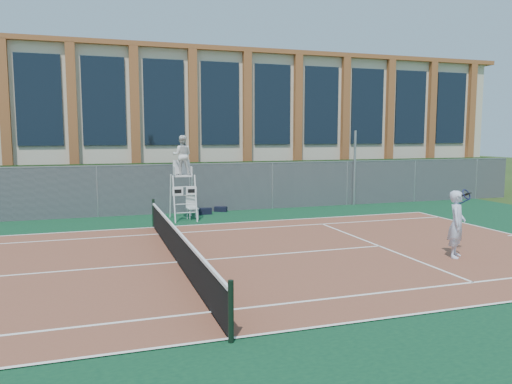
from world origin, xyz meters
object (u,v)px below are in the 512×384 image
object	(u,v)px
steel_pole	(355,168)
plastic_chair	(192,206)
tennis_player	(457,224)
umpire_chair	(182,158)

from	to	relation	value
steel_pole	plastic_chair	world-z (taller)	steel_pole
plastic_chair	tennis_player	xyz separation A→B (m)	(5.95, -8.98, 0.43)
umpire_chair	tennis_player	xyz separation A→B (m)	(6.32, -8.98, -1.60)
umpire_chair	tennis_player	bearing A→B (deg)	-54.84
plastic_chair	umpire_chair	bearing A→B (deg)	-179.16
steel_pole	tennis_player	bearing A→B (deg)	-103.98
steel_pole	umpire_chair	distance (m)	9.15
plastic_chair	tennis_player	bearing A→B (deg)	-56.48
steel_pole	plastic_chair	xyz separation A→B (m)	(-8.60, -1.65, -1.30)
umpire_chair	plastic_chair	bearing A→B (deg)	0.84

